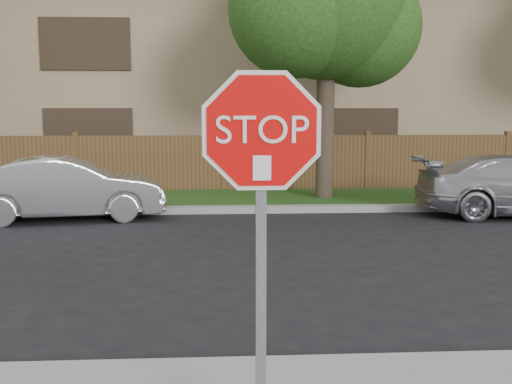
{
  "coord_description": "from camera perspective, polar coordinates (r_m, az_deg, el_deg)",
  "views": [
    {
      "loc": [
        -0.06,
        -5.08,
        2.27
      ],
      "look_at": [
        0.18,
        -0.9,
        1.7
      ],
      "focal_mm": 42.0,
      "sensor_mm": 36.0,
      "label": 1
    }
  ],
  "objects": [
    {
      "name": "grass_strip",
      "position": [
        15.04,
        -3.01,
        -0.71
      ],
      "size": [
        70.0,
        3.0,
        0.12
      ],
      "primitive_type": "cube",
      "color": "#1E4714",
      "rests_on": "ground"
    },
    {
      "name": "apartment_building",
      "position": [
        22.12,
        -3.17,
        11.0
      ],
      "size": [
        35.2,
        9.2,
        7.2
      ],
      "color": "#9C8561",
      "rests_on": "ground"
    },
    {
      "name": "ground",
      "position": [
        5.56,
        -2.47,
        -16.33
      ],
      "size": [
        90.0,
        90.0,
        0.0
      ],
      "primitive_type": "plane",
      "color": "black",
      "rests_on": "ground"
    },
    {
      "name": "far_curb",
      "position": [
        13.41,
        -2.98,
        -1.68
      ],
      "size": [
        70.0,
        0.3,
        0.15
      ],
      "primitive_type": "cube",
      "color": "gray",
      "rests_on": "ground"
    },
    {
      "name": "stop_sign",
      "position": [
        3.63,
        0.52,
        0.79
      ],
      "size": [
        1.01,
        0.13,
        2.55
      ],
      "color": "gray",
      "rests_on": "sidewalk_near"
    },
    {
      "name": "tree_mid",
      "position": [
        15.1,
        6.93,
        17.63
      ],
      "size": [
        4.8,
        3.9,
        7.35
      ],
      "color": "#382B21",
      "rests_on": "ground"
    },
    {
      "name": "sedan_left",
      "position": [
        13.09,
        -17.5,
        0.32
      ],
      "size": [
        4.17,
        1.99,
        1.32
      ],
      "primitive_type": "imported",
      "rotation": [
        0.0,
        0.0,
        1.72
      ],
      "color": "#BCBCC1",
      "rests_on": "ground"
    },
    {
      "name": "fence",
      "position": [
        16.55,
        -3.06,
        2.64
      ],
      "size": [
        70.0,
        0.12,
        1.6
      ],
      "primitive_type": "cube",
      "color": "#4D361B",
      "rests_on": "ground"
    }
  ]
}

